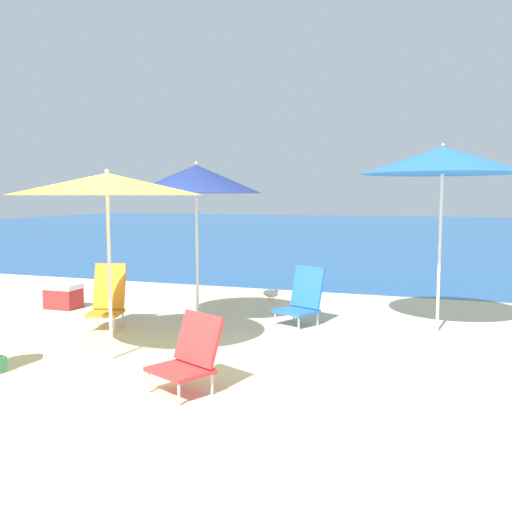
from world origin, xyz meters
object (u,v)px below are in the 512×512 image
object	(u,v)px
beach_umbrella_yellow	(107,184)
beach_chair_blue	(302,298)
cooler_box	(63,296)
seagull	(271,293)
beach_umbrella_navy	(196,179)
beach_chair_red	(190,354)
beach_chair_orange	(108,298)
beach_umbrella_blue	(443,160)

from	to	relation	value
beach_umbrella_yellow	beach_chair_blue	distance (m)	3.09
cooler_box	seagull	bearing A→B (deg)	29.28
beach_chair_blue	cooler_box	world-z (taller)	beach_chair_blue
beach_umbrella_navy	beach_chair_blue	world-z (taller)	beach_umbrella_navy
beach_chair_blue	beach_chair_red	bearing A→B (deg)	-70.35
beach_chair_orange	cooler_box	xyz separation A→B (m)	(-1.38, 0.85, -0.20)
seagull	beach_umbrella_yellow	bearing A→B (deg)	-98.93
beach_umbrella_blue	cooler_box	bearing A→B (deg)	-176.73
beach_chair_blue	beach_umbrella_navy	bearing A→B (deg)	-128.64
beach_umbrella_yellow	seagull	distance (m)	4.09
beach_chair_orange	beach_chair_blue	size ratio (longest dim) A/B	1.07
beach_umbrella_yellow	beach_chair_orange	world-z (taller)	beach_umbrella_yellow
beach_umbrella_yellow	beach_chair_orange	xyz separation A→B (m)	(-0.88, 1.24, -1.45)
beach_umbrella_navy	beach_umbrella_yellow	bearing A→B (deg)	-97.92
beach_umbrella_blue	cooler_box	xyz separation A→B (m)	(-5.46, -0.31, -1.96)
beach_umbrella_blue	beach_chair_blue	world-z (taller)	beach_umbrella_blue
beach_chair_orange	beach_umbrella_blue	bearing A→B (deg)	-0.63
beach_chair_orange	beach_chair_red	xyz separation A→B (m)	(2.11, -1.88, -0.05)
beach_chair_blue	seagull	distance (m)	1.68
beach_umbrella_yellow	beach_chair_red	bearing A→B (deg)	-27.35
beach_umbrella_blue	cooler_box	distance (m)	5.81
beach_chair_red	seagull	size ratio (longest dim) A/B	2.52
seagull	beach_umbrella_blue	bearing A→B (deg)	-25.92
cooler_box	beach_chair_blue	bearing A→B (deg)	2.78
beach_umbrella_blue	seagull	size ratio (longest dim) A/B	8.76
cooler_box	seagull	distance (m)	3.25
beach_umbrella_yellow	beach_chair_red	size ratio (longest dim) A/B	2.93
beach_umbrella_yellow	beach_chair_red	xyz separation A→B (m)	(1.23, -0.64, -1.50)
beach_umbrella_navy	cooler_box	size ratio (longest dim) A/B	4.32
beach_umbrella_navy	seagull	distance (m)	2.74
beach_umbrella_navy	beach_chair_orange	world-z (taller)	beach_umbrella_navy
beach_umbrella_navy	beach_chair_blue	size ratio (longest dim) A/B	2.80
beach_chair_blue	cooler_box	size ratio (longest dim) A/B	1.54
beach_umbrella_navy	beach_umbrella_blue	bearing A→B (deg)	14.38
beach_chair_red	cooler_box	size ratio (longest dim) A/B	1.36
beach_umbrella_blue	seagull	world-z (taller)	beach_umbrella_blue
beach_umbrella_yellow	beach_chair_blue	bearing A→B (deg)	56.98
beach_chair_orange	seagull	world-z (taller)	beach_chair_orange
beach_umbrella_blue	seagull	bearing A→B (deg)	154.08
beach_umbrella_blue	beach_chair_blue	distance (m)	2.50
beach_chair_orange	beach_chair_red	world-z (taller)	beach_chair_orange
beach_umbrella_yellow	beach_umbrella_blue	xyz separation A→B (m)	(3.20, 2.40, 0.32)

